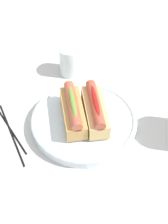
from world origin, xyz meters
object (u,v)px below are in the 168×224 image
object	(u,v)px
water_glass	(71,61)
chopstick_near	(11,133)
serving_bowl	(84,121)
hotdog_front	(73,110)
hotdog_back	(95,109)
chopstick_far	(8,124)

from	to	relation	value
water_glass	chopstick_near	size ratio (longest dim) A/B	0.41
chopstick_near	serving_bowl	bearing A→B (deg)	73.44
serving_bowl	hotdog_front	size ratio (longest dim) A/B	1.77
serving_bowl	hotdog_back	bearing A→B (deg)	90.46
hotdog_front	chopstick_far	distance (m)	0.18
chopstick_near	chopstick_far	distance (m)	0.03
serving_bowl	hotdog_front	bearing A→B (deg)	-89.54
serving_bowl	water_glass	xyz separation A→B (m)	(-0.22, -0.03, 0.03)
hotdog_front	water_glass	bearing A→B (deg)	-179.48
serving_bowl	chopstick_near	world-z (taller)	serving_bowl
hotdog_front	chopstick_far	xyz separation A→B (m)	(-0.01, -0.17, -0.06)
serving_bowl	chopstick_near	xyz separation A→B (m)	(0.02, -0.19, -0.01)
hotdog_front	hotdog_back	xyz separation A→B (m)	(-0.00, 0.05, 0.00)
hotdog_back	chopstick_near	distance (m)	0.22
chopstick_near	chopstick_far	world-z (taller)	same
hotdog_back	chopstick_far	bearing A→B (deg)	-92.46
serving_bowl	water_glass	distance (m)	0.22
hotdog_front	water_glass	world-z (taller)	hotdog_front
chopstick_near	chopstick_far	xyz separation A→B (m)	(-0.03, -0.01, 0.00)
hotdog_front	chopstick_near	world-z (taller)	hotdog_front
hotdog_front	water_glass	distance (m)	0.22
hotdog_front	hotdog_back	bearing A→B (deg)	90.46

